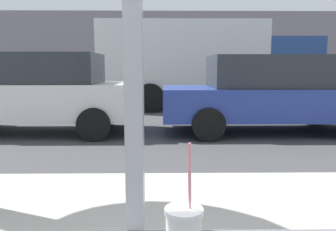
# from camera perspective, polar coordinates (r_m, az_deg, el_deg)

# --- Properties ---
(ground_plane) EXTENTS (60.00, 60.00, 0.00)m
(ground_plane) POSITION_cam_1_polar(r_m,az_deg,el_deg) (8.97, -1.32, -0.67)
(ground_plane) COLOR #424244
(building_facade_far) EXTENTS (28.00, 1.20, 5.28)m
(building_facade_far) POSITION_cam_1_polar(r_m,az_deg,el_deg) (24.44, -1.02, 11.17)
(building_facade_far) COLOR gray
(building_facade_far) RESTS_ON ground
(parked_car_white) EXTENTS (4.49, 1.90, 1.68)m
(parked_car_white) POSITION_cam_1_polar(r_m,az_deg,el_deg) (7.57, -21.40, 3.65)
(parked_car_white) COLOR silver
(parked_car_white) RESTS_ON ground
(parked_car_blue) EXTENTS (4.53, 1.99, 1.63)m
(parked_car_blue) POSITION_cam_1_polar(r_m,az_deg,el_deg) (7.44, 16.74, 3.62)
(parked_car_blue) COLOR #283D93
(parked_car_blue) RESTS_ON ground
(box_truck) EXTENTS (7.13, 2.44, 2.85)m
(box_truck) POSITION_cam_1_polar(r_m,az_deg,el_deg) (11.48, 6.02, 9.12)
(box_truck) COLOR silver
(box_truck) RESTS_ON ground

